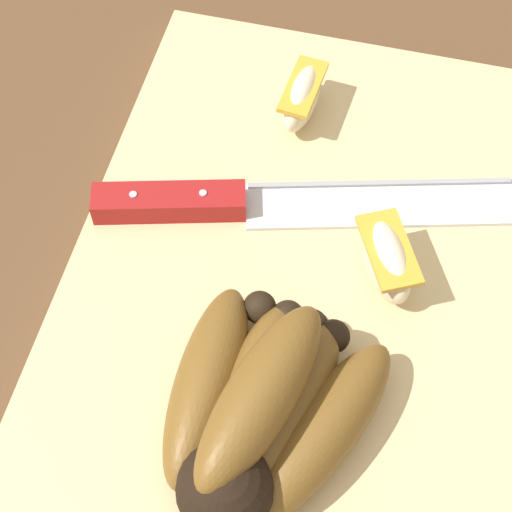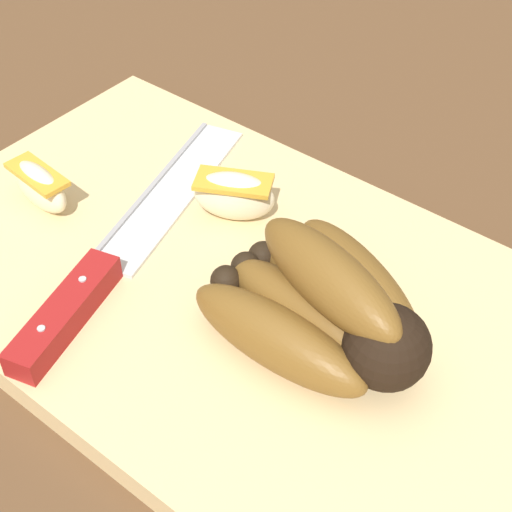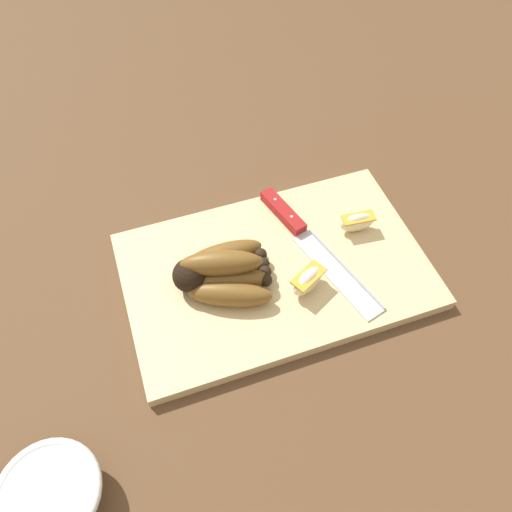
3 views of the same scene
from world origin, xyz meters
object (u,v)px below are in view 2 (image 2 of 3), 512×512
Objects in this scene: banana_bunch at (327,307)px; apple_wedge_near at (40,186)px; chefs_knife at (106,266)px; apple_wedge_middle at (234,195)px.

banana_bunch reaches higher than apple_wedge_near.
chefs_knife is at bearing -162.22° from banana_bunch.
chefs_knife is at bearing -12.97° from apple_wedge_near.
banana_bunch is 0.13m from apple_wedge_middle.
apple_wedge_middle is at bearing 73.09° from chefs_knife.
banana_bunch is 2.31× the size of apple_wedge_middle.
banana_bunch reaches higher than chefs_knife.
chefs_knife is 4.74× the size of apple_wedge_near.
banana_bunch is at bearing -24.03° from apple_wedge_middle.
apple_wedge_near is at bearing -173.56° from banana_bunch.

